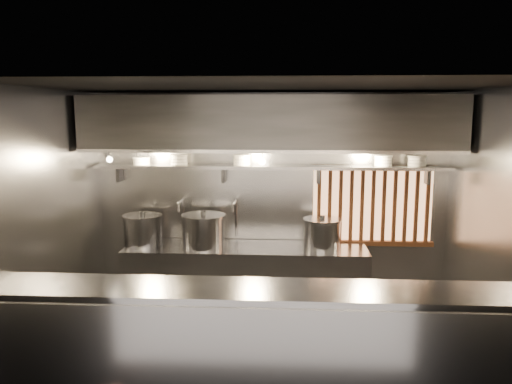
# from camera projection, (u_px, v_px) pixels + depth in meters

# --- Properties ---
(floor) EXTENTS (4.50, 4.50, 0.00)m
(floor) POSITION_uv_depth(u_px,v_px,m) (266.00, 359.00, 5.22)
(floor) COLOR black
(floor) RESTS_ON ground
(ceiling) EXTENTS (4.50, 4.50, 0.00)m
(ceiling) POSITION_uv_depth(u_px,v_px,m) (267.00, 87.00, 4.77)
(ceiling) COLOR black
(ceiling) RESTS_ON wall_back
(wall_back) EXTENTS (4.50, 0.00, 4.50)m
(wall_back) POSITION_uv_depth(u_px,v_px,m) (271.00, 202.00, 6.47)
(wall_back) COLOR gray
(wall_back) RESTS_ON floor
(wall_left) EXTENTS (0.00, 3.00, 3.00)m
(wall_left) POSITION_uv_depth(u_px,v_px,m) (48.00, 226.00, 5.13)
(wall_left) COLOR gray
(wall_left) RESTS_ON floor
(wall_right) EXTENTS (0.00, 3.00, 3.00)m
(wall_right) POSITION_uv_depth(u_px,v_px,m) (496.00, 232.00, 4.87)
(wall_right) COLOR gray
(wall_right) RESTS_ON floor
(serving_counter) EXTENTS (4.50, 0.56, 1.13)m
(serving_counter) POSITION_uv_depth(u_px,v_px,m) (262.00, 352.00, 4.19)
(serving_counter) COLOR #95959A
(serving_counter) RESTS_ON floor
(cooking_bench) EXTENTS (3.00, 0.70, 0.90)m
(cooking_bench) POSITION_uv_depth(u_px,v_px,m) (246.00, 281.00, 6.28)
(cooking_bench) COLOR #95959A
(cooking_bench) RESTS_ON floor
(bowl_shelf) EXTENTS (4.40, 0.34, 0.04)m
(bowl_shelf) POSITION_uv_depth(u_px,v_px,m) (271.00, 167.00, 6.22)
(bowl_shelf) COLOR #95959A
(bowl_shelf) RESTS_ON wall_back
(exhaust_hood) EXTENTS (4.40, 0.81, 0.65)m
(exhaust_hood) POSITION_uv_depth(u_px,v_px,m) (270.00, 123.00, 5.91)
(exhaust_hood) COLOR #2D2D30
(exhaust_hood) RESTS_ON ceiling
(wood_screen) EXTENTS (1.56, 0.09, 1.04)m
(wood_screen) POSITION_uv_depth(u_px,v_px,m) (372.00, 205.00, 6.36)
(wood_screen) COLOR #FFB272
(wood_screen) RESTS_ON wall_back
(faucet_left) EXTENTS (0.04, 0.30, 0.50)m
(faucet_left) POSITION_uv_depth(u_px,v_px,m) (181.00, 210.00, 6.42)
(faucet_left) COLOR silver
(faucet_left) RESTS_ON wall_back
(faucet_right) EXTENTS (0.04, 0.30, 0.50)m
(faucet_right) POSITION_uv_depth(u_px,v_px,m) (235.00, 211.00, 6.38)
(faucet_right) COLOR silver
(faucet_right) RESTS_ON wall_back
(heat_lamp) EXTENTS (0.25, 0.35, 0.20)m
(heat_lamp) POSITION_uv_depth(u_px,v_px,m) (108.00, 154.00, 5.84)
(heat_lamp) COLOR #95959A
(heat_lamp) RESTS_ON exhaust_hood
(pendant_bulb) EXTENTS (0.09, 0.09, 0.19)m
(pendant_bulb) POSITION_uv_depth(u_px,v_px,m) (262.00, 161.00, 6.09)
(pendant_bulb) COLOR #2D2D30
(pendant_bulb) RESTS_ON exhaust_hood
(stock_pot_left) EXTENTS (0.65, 0.65, 0.43)m
(stock_pot_left) POSITION_uv_depth(u_px,v_px,m) (143.00, 230.00, 6.26)
(stock_pot_left) COLOR #95959A
(stock_pot_left) RESTS_ON cooking_bench
(stock_pot_mid) EXTENTS (0.71, 0.71, 0.45)m
(stock_pot_mid) POSITION_uv_depth(u_px,v_px,m) (203.00, 231.00, 6.17)
(stock_pot_mid) COLOR #95959A
(stock_pot_mid) RESTS_ON cooking_bench
(stock_pot_right) EXTENTS (0.51, 0.51, 0.41)m
(stock_pot_right) POSITION_uv_depth(u_px,v_px,m) (322.00, 233.00, 6.12)
(stock_pot_right) COLOR #95959A
(stock_pot_right) RESTS_ON cooking_bench
(bowl_stack_0) EXTENTS (0.23, 0.23, 0.09)m
(bowl_stack_0) POSITION_uv_depth(u_px,v_px,m) (141.00, 161.00, 6.30)
(bowl_stack_0) COLOR white
(bowl_stack_0) RESTS_ON bowl_shelf
(bowl_stack_1) EXTENTS (0.23, 0.23, 0.13)m
(bowl_stack_1) POSITION_uv_depth(u_px,v_px,m) (179.00, 160.00, 6.27)
(bowl_stack_1) COLOR white
(bowl_stack_1) RESTS_ON bowl_shelf
(bowl_stack_2) EXTENTS (0.23, 0.23, 0.13)m
(bowl_stack_2) POSITION_uv_depth(u_px,v_px,m) (242.00, 160.00, 6.23)
(bowl_stack_2) COLOR white
(bowl_stack_2) RESTS_ON bowl_shelf
(bowl_stack_3) EXTENTS (0.23, 0.23, 0.13)m
(bowl_stack_3) POSITION_uv_depth(u_px,v_px,m) (383.00, 161.00, 6.13)
(bowl_stack_3) COLOR white
(bowl_stack_3) RESTS_ON bowl_shelf
(bowl_stack_4) EXTENTS (0.23, 0.23, 0.13)m
(bowl_stack_4) POSITION_uv_depth(u_px,v_px,m) (417.00, 161.00, 6.10)
(bowl_stack_4) COLOR white
(bowl_stack_4) RESTS_ON bowl_shelf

